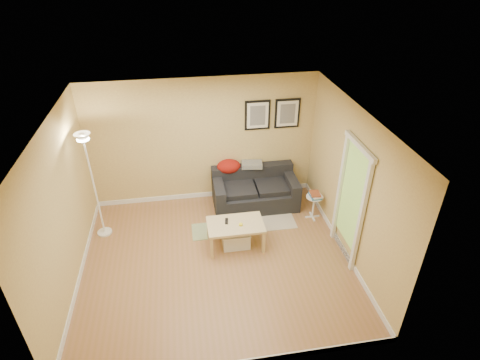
{
  "coord_description": "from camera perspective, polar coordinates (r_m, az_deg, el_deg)",
  "views": [
    {
      "loc": [
        -0.4,
        -4.97,
        4.68
      ],
      "look_at": [
        0.55,
        0.85,
        1.05
      ],
      "focal_mm": 28.99,
      "sensor_mm": 36.0,
      "label": 1
    }
  ],
  "objects": [
    {
      "name": "floor",
      "position": [
        6.83,
        -3.47,
        -11.65
      ],
      "size": [
        4.5,
        4.5,
        0.0
      ],
      "primitive_type": "plane",
      "color": "#9C6842",
      "rests_on": "ground"
    },
    {
      "name": "ceiling",
      "position": [
        5.4,
        -4.36,
        8.88
      ],
      "size": [
        4.5,
        4.5,
        0.0
      ],
      "primitive_type": "plane",
      "rotation": [
        3.14,
        0.0,
        0.0
      ],
      "color": "white",
      "rests_on": "wall_back"
    },
    {
      "name": "wall_back",
      "position": [
        7.75,
        -5.42,
        5.64
      ],
      "size": [
        4.5,
        0.0,
        4.5
      ],
      "primitive_type": "plane",
      "rotation": [
        1.57,
        0.0,
        0.0
      ],
      "color": "#D7BE6E",
      "rests_on": "ground"
    },
    {
      "name": "wall_front",
      "position": [
        4.51,
        -1.09,
        -16.85
      ],
      "size": [
        4.5,
        0.0,
        4.5
      ],
      "primitive_type": "plane",
      "rotation": [
        -1.57,
        0.0,
        0.0
      ],
      "color": "#D7BE6E",
      "rests_on": "ground"
    },
    {
      "name": "wall_left",
      "position": [
        6.28,
        -24.77,
        -4.24
      ],
      "size": [
        0.0,
        4.0,
        4.0
      ],
      "primitive_type": "plane",
      "rotation": [
        1.57,
        0.0,
        1.57
      ],
      "color": "#D7BE6E",
      "rests_on": "ground"
    },
    {
      "name": "wall_right",
      "position": [
        6.57,
        16.05,
        -0.72
      ],
      "size": [
        0.0,
        4.0,
        4.0
      ],
      "primitive_type": "plane",
      "rotation": [
        1.57,
        0.0,
        -1.57
      ],
      "color": "#D7BE6E",
      "rests_on": "ground"
    },
    {
      "name": "baseboard_back",
      "position": [
        8.36,
        -4.99,
        -2.11
      ],
      "size": [
        4.5,
        0.02,
        0.1
      ],
      "primitive_type": "cube",
      "color": "white",
      "rests_on": "ground"
    },
    {
      "name": "baseboard_left",
      "position": [
        7.03,
        -22.4,
        -12.55
      ],
      "size": [
        0.02,
        4.0,
        0.1
      ],
      "primitive_type": "cube",
      "color": "white",
      "rests_on": "ground"
    },
    {
      "name": "baseboard_right",
      "position": [
        7.28,
        14.53,
        -9.07
      ],
      "size": [
        0.02,
        4.0,
        0.1
      ],
      "primitive_type": "cube",
      "color": "white",
      "rests_on": "ground"
    },
    {
      "name": "sofa",
      "position": [
        7.91,
        2.25,
        -1.35
      ],
      "size": [
        1.7,
        0.9,
        0.75
      ],
      "primitive_type": null,
      "color": "black",
      "rests_on": "ground"
    },
    {
      "name": "red_throw",
      "position": [
        7.92,
        -1.66,
        2.03
      ],
      "size": [
        0.48,
        0.36,
        0.28
      ],
      "primitive_type": null,
      "color": "maroon",
      "rests_on": "sofa"
    },
    {
      "name": "plaid_throw",
      "position": [
        7.97,
        1.76,
        2.3
      ],
      "size": [
        0.45,
        0.32,
        0.1
      ],
      "primitive_type": null,
      "rotation": [
        0.0,
        0.0,
        -0.14
      ],
      "color": "tan",
      "rests_on": "sofa"
    },
    {
      "name": "framed_print_left",
      "position": [
        7.66,
        2.59,
        9.51
      ],
      "size": [
        0.5,
        0.04,
        0.6
      ],
      "primitive_type": null,
      "color": "black",
      "rests_on": "wall_back"
    },
    {
      "name": "framed_print_right",
      "position": [
        7.8,
        6.97,
        9.72
      ],
      "size": [
        0.5,
        0.04,
        0.6
      ],
      "primitive_type": null,
      "color": "black",
      "rests_on": "wall_back"
    },
    {
      "name": "area_rug",
      "position": [
        7.74,
        3.19,
        -5.59
      ],
      "size": [
        1.25,
        0.85,
        0.01
      ],
      "primitive_type": "cube",
      "color": "#C0AF98",
      "rests_on": "ground"
    },
    {
      "name": "green_runner",
      "position": [
        7.43,
        -4.35,
        -7.43
      ],
      "size": [
        0.7,
        0.5,
        0.01
      ],
      "primitive_type": "cube",
      "color": "#668C4C",
      "rests_on": "ground"
    },
    {
      "name": "coffee_table",
      "position": [
        6.94,
        -0.66,
        -8.06
      ],
      "size": [
        1.09,
        0.8,
        0.49
      ],
      "primitive_type": null,
      "rotation": [
        0.0,
        0.0,
        0.22
      ],
      "color": "tan",
      "rests_on": "ground"
    },
    {
      "name": "remote_control",
      "position": [
        6.84,
        -1.99,
        -6.06
      ],
      "size": [
        0.07,
        0.17,
        0.02
      ],
      "primitive_type": "cube",
      "rotation": [
        0.0,
        0.0,
        -0.16
      ],
      "color": "black",
      "rests_on": "coffee_table"
    },
    {
      "name": "tape_roll",
      "position": [
        6.75,
        0.11,
        -6.58
      ],
      "size": [
        0.07,
        0.07,
        0.03
      ],
      "primitive_type": "cylinder",
      "color": "yellow",
      "rests_on": "coffee_table"
    },
    {
      "name": "storage_bin",
      "position": [
        7.01,
        -0.62,
        -8.6
      ],
      "size": [
        0.5,
        0.36,
        0.31
      ],
      "primitive_type": null,
      "color": "white",
      "rests_on": "ground"
    },
    {
      "name": "side_table",
      "position": [
        7.75,
        10.74,
        -3.91
      ],
      "size": [
        0.32,
        0.32,
        0.49
      ],
      "primitive_type": null,
      "color": "white",
      "rests_on": "ground"
    },
    {
      "name": "book_stack",
      "position": [
        7.58,
        11.04,
        -2.15
      ],
      "size": [
        0.21,
        0.27,
        0.08
      ],
      "primitive_type": null,
      "rotation": [
        0.0,
        0.0,
        0.02
      ],
      "color": "#2C6486",
      "rests_on": "side_table"
    },
    {
      "name": "floor_lamp",
      "position": [
        7.26,
        -20.59,
        -1.32
      ],
      "size": [
        0.27,
        0.27,
        2.06
      ],
      "primitive_type": null,
      "color": "white",
      "rests_on": "ground"
    },
    {
      "name": "doorway",
      "position": [
        6.58,
        15.81,
        -3.47
      ],
      "size": [
        0.12,
        1.01,
        2.13
      ],
      "primitive_type": null,
      "color": "white",
      "rests_on": "ground"
    }
  ]
}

